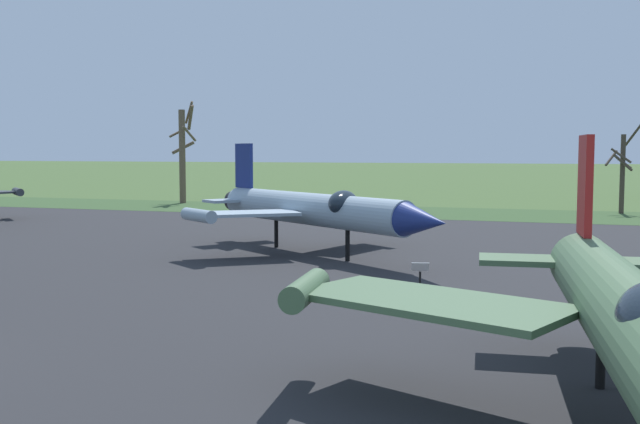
{
  "coord_description": "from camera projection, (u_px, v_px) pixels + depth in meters",
  "views": [
    {
      "loc": [
        15.37,
        -12.11,
        5.03
      ],
      "look_at": [
        5.22,
        17.77,
        2.45
      ],
      "focal_mm": 41.97,
      "sensor_mm": 36.0,
      "label": 1
    }
  ],
  "objects": [
    {
      "name": "bare_tree_far_left",
      "position": [
        183.0,
        151.0,
        71.31
      ],
      "size": [
        2.88,
        2.66,
        9.75
      ],
      "color": "brown",
      "rests_on": "ground"
    },
    {
      "name": "bare_tree_left_of_center",
      "position": [
        623.0,
        168.0,
        59.38
      ],
      "size": [
        3.1,
        2.72,
        7.7
      ],
      "color": "#42382D",
      "rests_on": "ground"
    },
    {
      "name": "jet_fighter_rear_right",
      "position": [
        316.0,
        209.0,
        35.71
      ],
      "size": [
        14.72,
        11.81,
        5.44
      ],
      "color": "#8EA3B2",
      "rests_on": "ground"
    },
    {
      "name": "info_placard_rear_right",
      "position": [
        420.0,
        273.0,
        26.39
      ],
      "size": [
        0.68,
        0.45,
        1.12
      ],
      "color": "black",
      "rests_on": "ground"
    },
    {
      "name": "asphalt_apron",
      "position": [
        187.0,
        270.0,
        31.57
      ],
      "size": [
        96.59,
        52.29,
        0.05
      ],
      "primitive_type": "cube",
      "color": "#28282B",
      "rests_on": "ground"
    },
    {
      "name": "jet_fighter_front_left",
      "position": [
        631.0,
        318.0,
        12.59
      ],
      "size": [
        13.08,
        15.59,
        5.43
      ],
      "color": "#4C6B47",
      "rests_on": "ground"
    },
    {
      "name": "grass_verge_strip",
      "position": [
        377.0,
        211.0,
        61.9
      ],
      "size": [
        156.59,
        12.0,
        0.06
      ],
      "primitive_type": "cube",
      "color": "#355029",
      "rests_on": "ground"
    }
  ]
}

